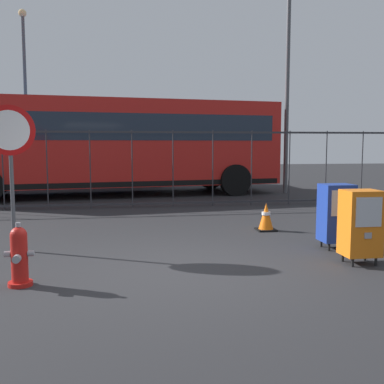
{
  "coord_description": "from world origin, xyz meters",
  "views": [
    {
      "loc": [
        -0.75,
        -5.74,
        1.64
      ],
      "look_at": [
        0.3,
        1.2,
        0.9
      ],
      "focal_mm": 42.51,
      "sensor_mm": 36.0,
      "label": 1
    }
  ],
  "objects_px": {
    "street_light_near_right": "(25,84)",
    "traffic_cone": "(266,217)",
    "street_light_near_left": "(288,42)",
    "fire_hydrant": "(19,256)",
    "newspaper_box_primary": "(360,223)",
    "stop_sign": "(10,147)",
    "bus_far": "(31,142)",
    "newspaper_box_secondary": "(336,213)",
    "bus_near": "(114,142)"
  },
  "relations": [
    {
      "from": "bus_near",
      "to": "newspaper_box_secondary",
      "type": "bearing_deg",
      "value": -74.1
    },
    {
      "from": "fire_hydrant",
      "to": "street_light_near_left",
      "type": "bearing_deg",
      "value": 54.54
    },
    {
      "from": "street_light_near_right",
      "to": "traffic_cone",
      "type": "bearing_deg",
      "value": -59.91
    },
    {
      "from": "bus_far",
      "to": "street_light_near_right",
      "type": "xyz_separation_m",
      "value": [
        -0.36,
        0.99,
        2.36
      ]
    },
    {
      "from": "newspaper_box_primary",
      "to": "street_light_near_left",
      "type": "xyz_separation_m",
      "value": [
        2.21,
        8.95,
        4.39
      ]
    },
    {
      "from": "newspaper_box_primary",
      "to": "bus_far",
      "type": "bearing_deg",
      "value": 117.61
    },
    {
      "from": "fire_hydrant",
      "to": "bus_far",
      "type": "bearing_deg",
      "value": 100.06
    },
    {
      "from": "bus_far",
      "to": "street_light_near_left",
      "type": "relative_size",
      "value": 1.21
    },
    {
      "from": "bus_near",
      "to": "newspaper_box_primary",
      "type": "bearing_deg",
      "value": -76.76
    },
    {
      "from": "traffic_cone",
      "to": "bus_near",
      "type": "bearing_deg",
      "value": 114.34
    },
    {
      "from": "stop_sign",
      "to": "street_light_near_right",
      "type": "bearing_deg",
      "value": 100.17
    },
    {
      "from": "stop_sign",
      "to": "newspaper_box_secondary",
      "type": "bearing_deg",
      "value": -6.8
    },
    {
      "from": "newspaper_box_primary",
      "to": "newspaper_box_secondary",
      "type": "xyz_separation_m",
      "value": [
        0.1,
        0.91,
        0.0
      ]
    },
    {
      "from": "newspaper_box_primary",
      "to": "traffic_cone",
      "type": "height_order",
      "value": "newspaper_box_primary"
    },
    {
      "from": "bus_near",
      "to": "street_light_near_left",
      "type": "distance_m",
      "value": 6.56
    },
    {
      "from": "fire_hydrant",
      "to": "newspaper_box_secondary",
      "type": "distance_m",
      "value": 4.67
    },
    {
      "from": "stop_sign",
      "to": "traffic_cone",
      "type": "distance_m",
      "value": 4.68
    },
    {
      "from": "newspaper_box_primary",
      "to": "street_light_near_left",
      "type": "distance_m",
      "value": 10.21
    },
    {
      "from": "fire_hydrant",
      "to": "bus_far",
      "type": "distance_m",
      "value": 13.51
    },
    {
      "from": "newspaper_box_secondary",
      "to": "street_light_near_right",
      "type": "relative_size",
      "value": 0.15
    },
    {
      "from": "traffic_cone",
      "to": "bus_far",
      "type": "relative_size",
      "value": 0.05
    },
    {
      "from": "street_light_near_right",
      "to": "newspaper_box_primary",
      "type": "bearing_deg",
      "value": -62.91
    },
    {
      "from": "stop_sign",
      "to": "traffic_cone",
      "type": "xyz_separation_m",
      "value": [
        4.36,
        1.03,
        -1.34
      ]
    },
    {
      "from": "fire_hydrant",
      "to": "street_light_near_left",
      "type": "height_order",
      "value": "street_light_near_left"
    },
    {
      "from": "newspaper_box_secondary",
      "to": "street_light_near_right",
      "type": "height_order",
      "value": "street_light_near_right"
    },
    {
      "from": "traffic_cone",
      "to": "bus_near",
      "type": "distance_m",
      "value": 7.34
    },
    {
      "from": "traffic_cone",
      "to": "street_light_near_right",
      "type": "relative_size",
      "value": 0.08
    },
    {
      "from": "street_light_near_left",
      "to": "newspaper_box_primary",
      "type": "bearing_deg",
      "value": -103.86
    },
    {
      "from": "street_light_near_left",
      "to": "street_light_near_right",
      "type": "xyz_separation_m",
      "value": [
        -9.31,
        4.94,
        -0.89
      ]
    },
    {
      "from": "newspaper_box_secondary",
      "to": "street_light_near_left",
      "type": "relative_size",
      "value": 0.12
    },
    {
      "from": "fire_hydrant",
      "to": "traffic_cone",
      "type": "relative_size",
      "value": 1.41
    },
    {
      "from": "newspaper_box_secondary",
      "to": "stop_sign",
      "type": "bearing_deg",
      "value": 173.2
    },
    {
      "from": "newspaper_box_primary",
      "to": "street_light_near_right",
      "type": "xyz_separation_m",
      "value": [
        -7.11,
        13.89,
        3.5
      ]
    },
    {
      "from": "traffic_cone",
      "to": "stop_sign",
      "type": "bearing_deg",
      "value": -166.77
    },
    {
      "from": "newspaper_box_secondary",
      "to": "stop_sign",
      "type": "distance_m",
      "value": 5.12
    },
    {
      "from": "newspaper_box_secondary",
      "to": "traffic_cone",
      "type": "distance_m",
      "value": 1.76
    },
    {
      "from": "traffic_cone",
      "to": "bus_far",
      "type": "height_order",
      "value": "bus_far"
    },
    {
      "from": "stop_sign",
      "to": "bus_far",
      "type": "bearing_deg",
      "value": 99.3
    },
    {
      "from": "street_light_near_right",
      "to": "bus_near",
      "type": "bearing_deg",
      "value": -53.03
    },
    {
      "from": "fire_hydrant",
      "to": "bus_far",
      "type": "relative_size",
      "value": 0.07
    },
    {
      "from": "fire_hydrant",
      "to": "street_light_near_right",
      "type": "height_order",
      "value": "street_light_near_right"
    },
    {
      "from": "newspaper_box_primary",
      "to": "street_light_near_left",
      "type": "height_order",
      "value": "street_light_near_left"
    },
    {
      "from": "fire_hydrant",
      "to": "street_light_near_right",
      "type": "xyz_separation_m",
      "value": [
        -2.7,
        14.22,
        3.72
      ]
    },
    {
      "from": "newspaper_box_primary",
      "to": "newspaper_box_secondary",
      "type": "distance_m",
      "value": 0.92
    },
    {
      "from": "stop_sign",
      "to": "traffic_cone",
      "type": "bearing_deg",
      "value": 13.23
    },
    {
      "from": "newspaper_box_secondary",
      "to": "bus_near",
      "type": "height_order",
      "value": "bus_near"
    },
    {
      "from": "street_light_near_left",
      "to": "street_light_near_right",
      "type": "relative_size",
      "value": 1.25
    },
    {
      "from": "fire_hydrant",
      "to": "bus_near",
      "type": "xyz_separation_m",
      "value": [
        0.92,
        9.42,
        1.36
      ]
    },
    {
      "from": "fire_hydrant",
      "to": "newspaper_box_primary",
      "type": "height_order",
      "value": "newspaper_box_primary"
    },
    {
      "from": "fire_hydrant",
      "to": "traffic_cone",
      "type": "distance_m",
      "value": 4.82
    }
  ]
}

